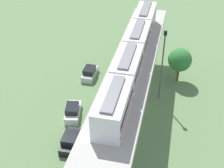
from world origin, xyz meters
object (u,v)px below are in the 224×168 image
(train, at_px, (133,53))
(parked_car_silver, at_px, (90,73))
(parked_car_white, at_px, (73,111))
(tree_near_viaduct, at_px, (180,60))
(signal_post, at_px, (162,64))
(parked_car_black, at_px, (71,141))

(train, xyz_separation_m, parked_car_silver, (8.03, -8.14, -9.04))
(parked_car_white, bearing_deg, train, -178.79)
(tree_near_viaduct, bearing_deg, signal_post, 66.64)
(parked_car_silver, xyz_separation_m, tree_near_viaduct, (-13.81, -2.09, 3.03))
(parked_car_silver, distance_m, signal_post, 13.02)
(parked_car_black, xyz_separation_m, signal_post, (-9.42, -11.69, 5.21))
(parked_car_black, height_order, parked_car_white, same)
(parked_car_silver, distance_m, parked_car_white, 9.77)
(parked_car_silver, height_order, tree_near_viaduct, tree_near_viaduct)
(train, height_order, parked_car_black, train)
(parked_car_white, xyz_separation_m, signal_post, (-10.97, -6.35, 5.21))
(tree_near_viaduct, distance_m, signal_post, 6.38)
(tree_near_viaduct, bearing_deg, parked_car_white, 41.60)
(parked_car_white, height_order, signal_post, signal_post)
(train, height_order, parked_car_silver, train)
(parked_car_black, bearing_deg, train, -132.88)
(parked_car_black, distance_m, parked_car_white, 5.56)
(parked_car_silver, distance_m, tree_near_viaduct, 14.30)
(parked_car_black, relative_size, parked_car_silver, 1.01)
(parked_car_black, distance_m, tree_near_viaduct, 21.07)
(parked_car_black, relative_size, signal_post, 0.39)
(parked_car_black, xyz_separation_m, tree_near_viaduct, (-11.80, -17.19, 3.03))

